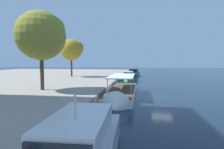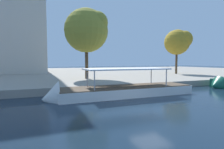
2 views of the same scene
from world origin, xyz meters
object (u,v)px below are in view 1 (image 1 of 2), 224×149
Objects in this scene: mooring_bollard_0 at (117,75)px; tree_0 at (43,34)px; tree_2 at (72,49)px; tour_boat_2 at (121,95)px; motor_yacht_4 at (134,74)px; motor_yacht_3 at (128,79)px.

tree_0 is (-22.77, 7.22, 7.00)m from mooring_bollard_0.
tour_boat_2 is at bearing -144.74° from tree_2.
mooring_bollard_0 is 24.89m from tree_0.
motor_yacht_3 is at bearing 2.20° from motor_yacht_4.
motor_yacht_3 is at bearing -179.13° from tour_boat_2.
mooring_bollard_0 is at bearing -171.50° from tour_boat_2.
tree_0 is at bearing 162.42° from mooring_bollard_0.
tree_0 reaches higher than motor_yacht_3.
motor_yacht_4 is at bearing 176.48° from motor_yacht_3.
motor_yacht_3 is (17.19, 0.19, 0.32)m from tour_boat_2.
tree_0 reaches higher than tree_2.
motor_yacht_3 is at bearing -150.68° from mooring_bollard_0.
mooring_bollard_0 is (22.73, 3.29, 0.90)m from tour_boat_2.
mooring_bollard_0 is at bearing -151.37° from motor_yacht_3.
mooring_bollard_0 is at bearing -76.15° from tree_2.
tour_boat_2 is at bearing -89.75° from tree_0.
motor_yacht_3 is 10.50× the size of mooring_bollard_0.
tour_boat_2 is 1.46× the size of motor_yacht_4.
tree_2 is (20.04, 14.17, 7.29)m from tour_boat_2.
motor_yacht_4 is at bearing -49.54° from tree_2.
tour_boat_2 is 17.20m from motor_yacht_3.
tree_0 is 20.43m from tree_2.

